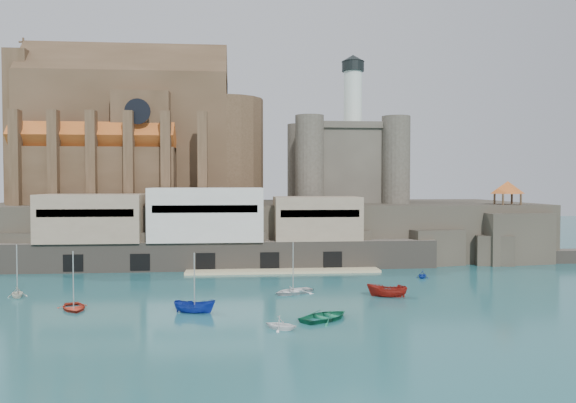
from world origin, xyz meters
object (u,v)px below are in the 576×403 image
(boat_1, at_px, (281,329))
(boat_0, at_px, (74,309))
(church, at_px, (137,139))
(pavilion, at_px, (508,189))
(castle_keep, at_px, (345,160))
(boat_2, at_px, (195,313))

(boat_1, bearing_deg, boat_0, 92.26)
(church, height_order, boat_0, church)
(pavilion, bearing_deg, castle_keep, 149.82)
(church, xyz_separation_m, boat_2, (14.53, -49.93, -22.13))
(church, distance_m, boat_2, 56.51)
(pavilion, bearing_deg, church, 166.52)
(pavilion, xyz_separation_m, boat_2, (-51.60, -34.08, -12.73))
(boat_0, xyz_separation_m, boat_2, (13.31, -2.75, 0.00))
(boat_1, bearing_deg, castle_keep, 10.83)
(castle_keep, distance_m, boat_2, 58.40)
(church, bearing_deg, pavilion, -13.48)
(castle_keep, bearing_deg, boat_1, -106.69)
(church, height_order, boat_2, church)
(castle_keep, xyz_separation_m, pavilion, (25.92, -15.08, -5.59))
(boat_2, bearing_deg, church, 29.50)
(castle_keep, relative_size, boat_2, 6.40)
(castle_keep, relative_size, boat_1, 9.43)
(boat_0, height_order, boat_1, boat_0)
(castle_keep, height_order, boat_2, castle_keep)
(boat_0, distance_m, boat_2, 13.59)
(pavilion, distance_m, boat_1, 61.20)
(pavilion, relative_size, boat_0, 1.28)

